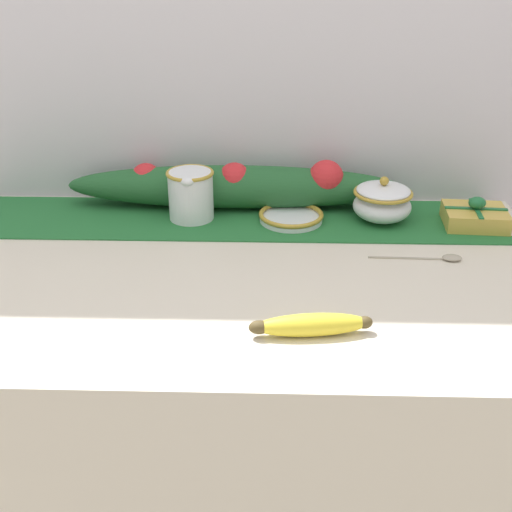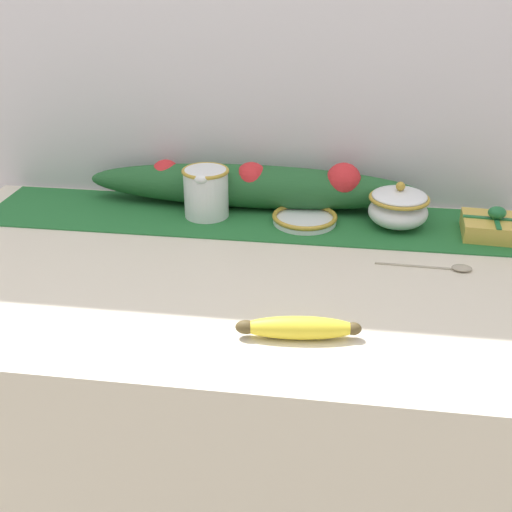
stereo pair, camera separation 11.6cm
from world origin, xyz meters
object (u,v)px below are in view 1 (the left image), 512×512
spoon (445,258)px  gift_box (475,216)px  sugar_bowl (382,202)px  small_dish (291,216)px  cream_pitcher (191,193)px  banana (311,325)px

spoon → gift_box: (0.10, 0.17, 0.02)m
sugar_bowl → small_dish: bearing=-177.2°
spoon → gift_box: size_ratio=1.32×
cream_pitcher → banana: (0.24, -0.46, -0.04)m
cream_pitcher → banana: cream_pitcher is taller
small_dish → banana: bearing=-87.1°
small_dish → spoon: 0.35m
small_dish → gift_box: (0.40, -0.01, 0.01)m
small_dish → banana: size_ratio=0.72×
sugar_bowl → small_dish: sugar_bowl is taller
sugar_bowl → small_dish: size_ratio=0.90×
cream_pitcher → sugar_bowl: bearing=-0.2°
small_dish → spoon: (0.30, -0.18, -0.01)m
cream_pitcher → spoon: 0.56m
cream_pitcher → sugar_bowl: 0.42m
gift_box → banana: bearing=-130.7°
cream_pitcher → small_dish: size_ratio=0.86×
small_dish → gift_box: gift_box is taller
banana → small_dish: bearing=92.9°
sugar_bowl → spoon: sugar_bowl is taller
small_dish → banana: (0.02, -0.45, 0.01)m
banana → cream_pitcher: bearing=118.0°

